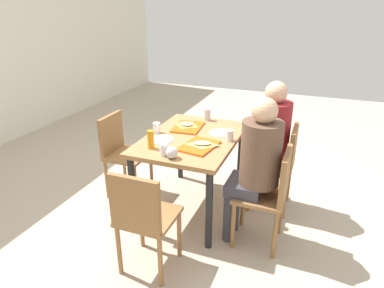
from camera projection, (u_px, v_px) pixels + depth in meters
The scene contains 20 objects.
ground_plane at pixel (192, 207), 3.46m from camera, with size 10.00×10.00×0.02m, color #B7A893.
main_table at pixel (192, 146), 3.20m from camera, with size 1.17×0.82×0.76m.
chair_near_left at pixel (271, 191), 2.74m from camera, with size 0.40×0.40×0.86m.
chair_near_right at pixel (281, 161), 3.24m from camera, with size 0.40×0.40×0.86m.
chair_far_side at pixel (121, 149), 3.52m from camera, with size 0.40×0.40×0.86m.
chair_left_end at pixel (143, 216), 2.42m from camera, with size 0.40×0.40×0.86m.
person_in_red at pixel (256, 161), 2.69m from camera, with size 0.32×0.42×1.27m.
person_in_brown_jacket at pixel (268, 135), 3.19m from camera, with size 0.32×0.42×1.27m.
tray_red_near at pixel (199, 146), 2.93m from camera, with size 0.36×0.26×0.02m, color #D85914.
tray_red_far at pixel (188, 127), 3.37m from camera, with size 0.36×0.26×0.02m, color #D85914.
paper_plate_center at pixel (162, 139), 3.08m from camera, with size 0.22×0.22×0.01m, color white.
paper_plate_near_edge at pixel (221, 133), 3.23m from camera, with size 0.22×0.22×0.01m, color white.
pizza_slice_a at pixel (202, 144), 2.94m from camera, with size 0.20×0.25×0.02m.
pizza_slice_b at pixel (186, 124), 3.40m from camera, with size 0.19×0.20×0.02m.
plastic_cup_a at pixel (157, 128), 3.23m from camera, with size 0.07×0.07×0.10m, color white.
plastic_cup_b at pixel (230, 135), 3.05m from camera, with size 0.07×0.07×0.10m, color white.
plastic_cup_c at pixel (164, 150), 2.76m from camera, with size 0.07×0.07×0.10m, color white.
soda_can at pixel (207, 115), 3.57m from camera, with size 0.07×0.07×0.12m, color #B7BCC6.
condiment_bottle at pixel (151, 140), 2.88m from camera, with size 0.06×0.06×0.16m, color orange.
foil_bundle at pixel (172, 152), 2.70m from camera, with size 0.10×0.10×0.10m, color silver.
Camera 1 is at (-2.74, -1.07, 1.92)m, focal length 31.80 mm.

